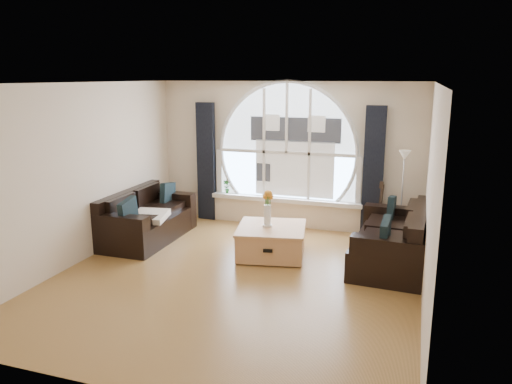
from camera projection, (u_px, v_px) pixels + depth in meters
name	position (u px, v px, depth m)	size (l,w,h in m)	color
ground	(236.00, 278.00, 6.99)	(5.00, 5.50, 0.01)	brown
ceiling	(234.00, 83.00, 6.37)	(5.00, 5.50, 0.01)	silver
wall_back	(287.00, 155.00, 9.22)	(5.00, 0.01, 2.70)	beige
wall_front	(119.00, 252.00, 4.14)	(5.00, 0.01, 2.70)	beige
wall_left	(80.00, 174.00, 7.45)	(0.01, 5.50, 2.70)	beige
wall_right	(430.00, 199.00, 5.92)	(0.01, 5.50, 2.70)	beige
attic_slope	(410.00, 114.00, 5.78)	(0.92, 5.50, 0.72)	silver
arched_window	(287.00, 140.00, 9.13)	(2.60, 0.06, 2.15)	silver
window_sill	(285.00, 200.00, 9.32)	(2.90, 0.22, 0.08)	white
window_frame	(287.00, 141.00, 9.11)	(2.76, 0.08, 2.15)	white
neighbor_house	(294.00, 148.00, 9.10)	(1.70, 0.02, 1.50)	silver
curtain_left	(206.00, 162.00, 9.65)	(0.35, 0.12, 2.30)	black
curtain_right	(373.00, 172.00, 8.67)	(0.35, 0.12, 2.30)	black
sofa_left	(148.00, 217.00, 8.56)	(0.96, 1.92, 0.85)	black
sofa_right	(391.00, 239.00, 7.43)	(0.99, 1.97, 0.88)	black
coffee_chest	(271.00, 240.00, 7.82)	(1.05, 1.05, 0.51)	tan
throw_blanket	(150.00, 216.00, 8.27)	(0.55, 0.55, 0.10)	silver
vase_flowers	(268.00, 202.00, 7.70)	(0.24, 0.24, 0.70)	white
floor_lamp	(402.00, 198.00, 8.27)	(0.24, 0.24, 1.60)	#B2B2B2
guitar	(380.00, 210.00, 8.52)	(0.36, 0.24, 1.06)	brown
potted_plant	(227.00, 186.00, 9.65)	(0.15, 0.10, 0.28)	#1E6023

